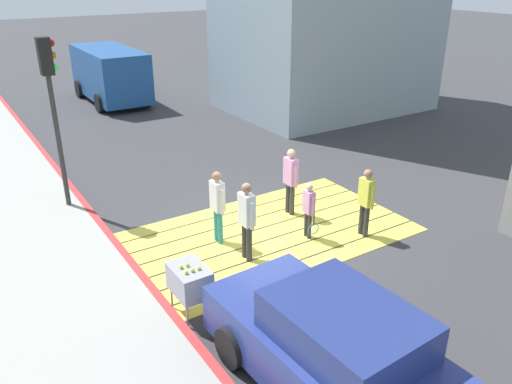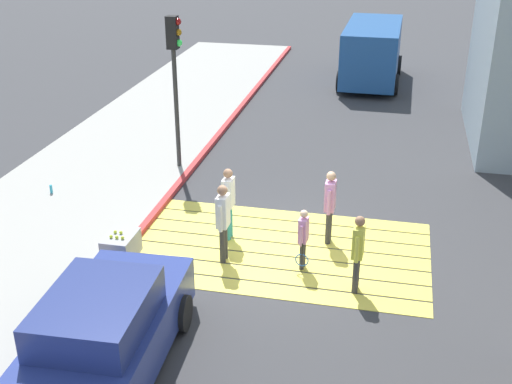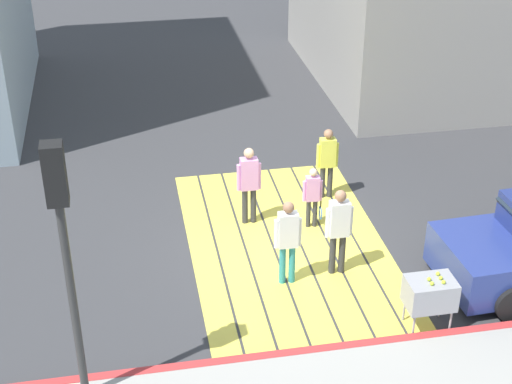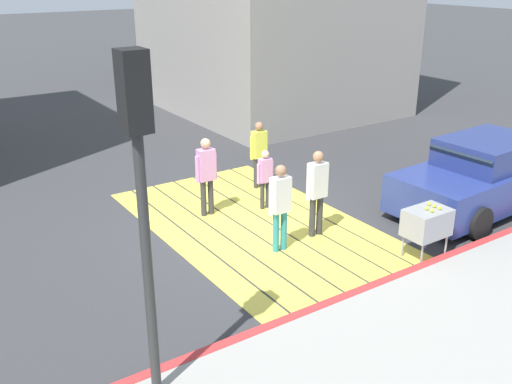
{
  "view_description": "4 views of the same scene",
  "coord_description": "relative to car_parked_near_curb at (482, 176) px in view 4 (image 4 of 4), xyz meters",
  "views": [
    {
      "loc": [
        -6.0,
        -8.71,
        5.68
      ],
      "look_at": [
        -0.34,
        0.09,
        1.08
      ],
      "focal_mm": 36.04,
      "sensor_mm": 36.0,
      "label": 1
    },
    {
      "loc": [
        2.17,
        -12.23,
        7.08
      ],
      "look_at": [
        -0.66,
        0.51,
        1.09
      ],
      "focal_mm": 45.81,
      "sensor_mm": 36.0,
      "label": 2
    },
    {
      "loc": [
        -12.5,
        2.96,
        8.34
      ],
      "look_at": [
        0.14,
        0.59,
        1.18
      ],
      "focal_mm": 54.32,
      "sensor_mm": 36.0,
      "label": 3
    },
    {
      "loc": [
        -9.04,
        6.04,
        5.0
      ],
      "look_at": [
        -0.7,
        0.45,
        1.05
      ],
      "focal_mm": 40.66,
      "sensor_mm": 36.0,
      "label": 4
    }
  ],
  "objects": [
    {
      "name": "sidewalk_west",
      "position": [
        -3.6,
        4.56,
        -0.67
      ],
      "size": [
        4.8,
        40.0,
        0.12
      ],
      "primitive_type": "cube",
      "color": "#9E9B93",
      "rests_on": "ground"
    },
    {
      "name": "ground_plane",
      "position": [
        2.0,
        4.56,
        -0.73
      ],
      "size": [
        120.0,
        120.0,
        0.0
      ],
      "primitive_type": "plane",
      "color": "#38383A"
    },
    {
      "name": "pedestrian_adult_lead",
      "position": [
        3.72,
        3.31,
        0.21
      ],
      "size": [
        0.22,
        0.48,
        1.62
      ],
      "color": "#333338",
      "rests_on": "ground"
    },
    {
      "name": "pedestrian_adult_side",
      "position": [
        0.92,
        3.86,
        0.28
      ],
      "size": [
        0.23,
        0.51,
        1.74
      ],
      "color": "#333338",
      "rests_on": "ground"
    },
    {
      "name": "pedestrian_adult_trailing",
      "position": [
        0.78,
        4.84,
        0.25
      ],
      "size": [
        0.23,
        0.5,
        1.69
      ],
      "color": "teal",
      "rests_on": "ground"
    },
    {
      "name": "pedestrian_teen_behind",
      "position": [
        2.97,
        5.14,
        0.26
      ],
      "size": [
        0.22,
        0.5,
        1.7
      ],
      "color": "#333338",
      "rests_on": "ground"
    },
    {
      "name": "pedestrian_child_with_racket",
      "position": [
        2.58,
        3.91,
        0.02
      ],
      "size": [
        0.29,
        0.41,
        1.33
      ],
      "color": "#333338",
      "rests_on": "ground"
    },
    {
      "name": "tennis_ball_cart",
      "position": [
        -0.9,
        2.81,
        -0.04
      ],
      "size": [
        0.56,
        0.8,
        1.02
      ],
      "color": "#99999E",
      "rests_on": "ground"
    },
    {
      "name": "traffic_light_corner",
      "position": [
        -1.58,
        8.42,
        2.3
      ],
      "size": [
        0.39,
        0.28,
        4.24
      ],
      "color": "#2D2D2D",
      "rests_on": "ground"
    },
    {
      "name": "crosswalk_stripes",
      "position": [
        2.0,
        4.56,
        -0.73
      ],
      "size": [
        6.4,
        3.8,
        0.01
      ],
      "color": "#EAD64C",
      "rests_on": "ground"
    },
    {
      "name": "car_parked_near_curb",
      "position": [
        0.0,
        0.0,
        0.0
      ],
      "size": [
        2.13,
        4.38,
        1.57
      ],
      "color": "navy",
      "rests_on": "ground"
    },
    {
      "name": "curb_painted",
      "position": [
        -1.25,
        4.56,
        -0.67
      ],
      "size": [
        0.16,
        40.0,
        0.13
      ],
      "primitive_type": "cube",
      "color": "#BC3333",
      "rests_on": "ground"
    }
  ]
}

